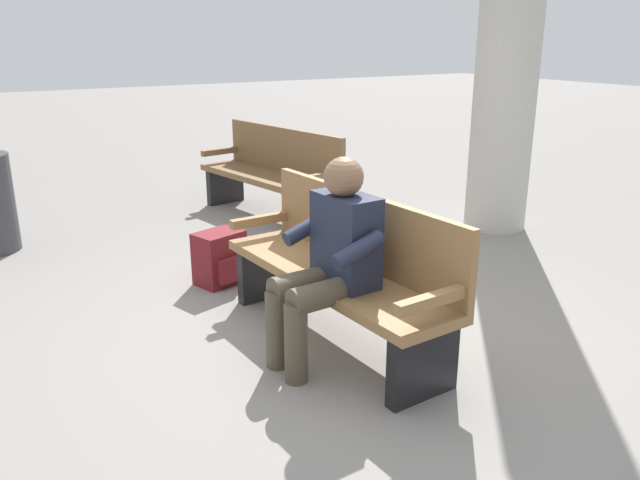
{
  "coord_description": "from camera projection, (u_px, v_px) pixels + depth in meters",
  "views": [
    {
      "loc": [
        -3.02,
        1.94,
        1.81
      ],
      "look_at": [
        -0.1,
        0.15,
        0.7
      ],
      "focal_mm": 36.03,
      "sensor_mm": 36.0,
      "label": 1
    }
  ],
  "objects": [
    {
      "name": "ground_plane",
      "position": [
        332.0,
        339.0,
        3.97
      ],
      "size": [
        40.0,
        40.0,
        0.0
      ],
      "primitive_type": "plane",
      "color": "gray"
    },
    {
      "name": "backpack",
      "position": [
        220.0,
        258.0,
        4.81
      ],
      "size": [
        0.36,
        0.4,
        0.4
      ],
      "rotation": [
        0.0,
        0.0,
        1.86
      ],
      "color": "maroon",
      "rests_on": "ground"
    },
    {
      "name": "person_seated",
      "position": [
        330.0,
        257.0,
        3.54
      ],
      "size": [
        0.59,
        0.59,
        1.18
      ],
      "rotation": [
        0.0,
        0.0,
        0.05
      ],
      "color": "#1E2338",
      "rests_on": "ground"
    },
    {
      "name": "bench_near",
      "position": [
        342.0,
        268.0,
        3.87
      ],
      "size": [
        1.82,
        0.57,
        0.9
      ],
      "rotation": [
        0.0,
        0.0,
        0.05
      ],
      "color": "olive",
      "rests_on": "ground"
    },
    {
      "name": "bench_far",
      "position": [
        273.0,
        173.0,
        6.5
      ],
      "size": [
        1.85,
        0.76,
        0.9
      ],
      "rotation": [
        0.0,
        0.0,
        0.16
      ],
      "color": "brown",
      "rests_on": "ground"
    },
    {
      "name": "support_pillar",
      "position": [
        511.0,
        21.0,
        5.71
      ],
      "size": [
        0.58,
        0.58,
        3.82
      ],
      "primitive_type": "cylinder",
      "color": "#B2AFA8",
      "rests_on": "ground"
    }
  ]
}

